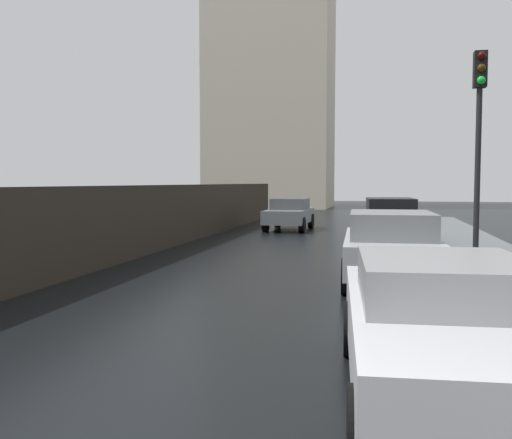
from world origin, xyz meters
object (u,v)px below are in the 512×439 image
Objects in this scene: car_black_far_ahead at (390,220)px; car_silver_behind_camera at (391,246)px; car_grey_mid_road at (289,214)px; car_white_near_kerb at (442,328)px; traffic_light at (479,121)px.

car_black_far_ahead is 7.37m from car_silver_behind_camera.
car_grey_mid_road is at bearing 105.86° from car_silver_behind_camera.
car_grey_mid_road is at bearing 125.41° from car_black_far_ahead.
car_black_far_ahead is (-0.21, 13.79, 0.08)m from car_white_near_kerb.
car_silver_behind_camera is at bearing -94.68° from car_black_far_ahead.
car_black_far_ahead is at bearing 130.42° from car_grey_mid_road.
car_white_near_kerb is 6.43m from car_silver_behind_camera.
traffic_light reaches higher than car_silver_behind_camera.
car_black_far_ahead is at bearing 104.59° from traffic_light.
car_silver_behind_camera is at bearing 89.14° from car_white_near_kerb.
car_silver_behind_camera is (4.01, -12.47, 0.07)m from car_grey_mid_road.
traffic_light reaches higher than car_black_far_ahead.
traffic_light is at bearing -79.05° from car_black_far_ahead.
car_silver_behind_camera is (-0.34, 6.42, 0.05)m from car_white_near_kerb.
car_white_near_kerb is at bearing -101.12° from traffic_light.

